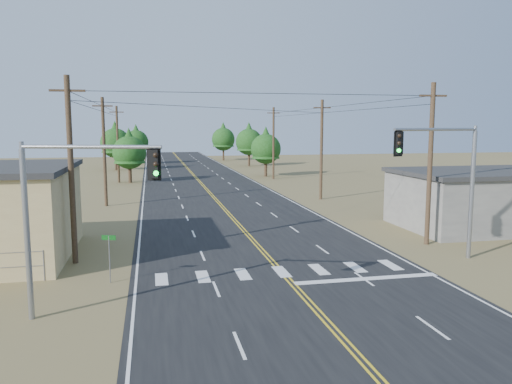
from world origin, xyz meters
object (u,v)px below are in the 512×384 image
object	(u,v)px
building_right	(503,200)
street_sign	(109,251)
signal_mast_right	(452,171)
signal_mast_left	(64,202)

from	to	relation	value
building_right	street_sign	size ratio (longest dim) A/B	6.52
building_right	signal_mast_right	distance (m)	12.94
signal_mast_left	street_sign	distance (m)	5.52
signal_mast_left	street_sign	size ratio (longest dim) A/B	2.96
signal_mast_left	street_sign	bearing A→B (deg)	92.75
signal_mast_left	street_sign	xyz separation A→B (m)	(1.16, 4.46, -3.04)
signal_mast_left	signal_mast_right	distance (m)	19.38
building_right	signal_mast_left	distance (m)	31.25
signal_mast_right	street_sign	bearing A→B (deg)	162.38
signal_mast_left	signal_mast_right	world-z (taller)	signal_mast_right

